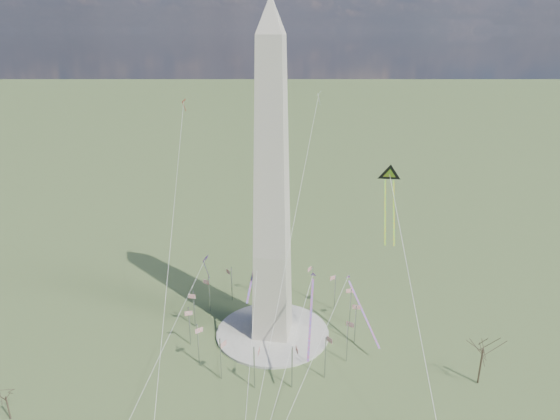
# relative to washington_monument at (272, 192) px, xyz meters

# --- Properties ---
(ground) EXTENTS (2000.00, 2000.00, 0.00)m
(ground) POSITION_rel_washington_monument_xyz_m (0.00, 0.00, -47.95)
(ground) COLOR #40572B
(ground) RESTS_ON ground
(plaza) EXTENTS (36.00, 36.00, 0.80)m
(plaza) POSITION_rel_washington_monument_xyz_m (0.00, 0.00, -47.55)
(plaza) COLOR beige
(plaza) RESTS_ON ground
(washington_monument) EXTENTS (15.56, 15.56, 100.00)m
(washington_monument) POSITION_rel_washington_monument_xyz_m (0.00, 0.00, 0.00)
(washington_monument) COLOR beige
(washington_monument) RESTS_ON plaza
(flagpole_ring) EXTENTS (54.40, 54.40, 13.00)m
(flagpole_ring) POSITION_rel_washington_monument_xyz_m (-0.00, -0.00, -40.68)
(flagpole_ring) COLOR #B1B2B7
(flagpole_ring) RESTS_ON ground
(tree_near) EXTENTS (9.47, 9.47, 16.57)m
(tree_near) POSITION_rel_washington_monument_xyz_m (60.34, -13.31, -36.14)
(tree_near) COLOR #47352B
(tree_near) RESTS_ON ground
(tree_far) EXTENTS (5.79, 5.79, 10.14)m
(tree_far) POSITION_rel_washington_monument_xyz_m (-57.77, -48.08, -40.73)
(tree_far) COLOR #47352B
(tree_far) RESTS_ON ground
(kite_delta_black) EXTENTS (7.84, 21.14, 17.64)m
(kite_delta_black) POSITION_rel_washington_monument_xyz_m (33.22, 6.49, 3.86)
(kite_delta_black) COLOR black
(kite_delta_black) RESTS_ON ground
(kite_diamond_purple) EXTENTS (1.65, 2.92, 9.17)m
(kite_diamond_purple) POSITION_rel_washington_monument_xyz_m (-23.79, 7.51, -27.75)
(kite_diamond_purple) COLOR #421972
(kite_diamond_purple) RESTS_ON ground
(kite_streamer_left) EXTENTS (2.67, 21.44, 14.71)m
(kite_streamer_left) POSITION_rel_washington_monument_xyz_m (14.03, -16.77, -25.77)
(kite_streamer_left) COLOR red
(kite_streamer_left) RESTS_ON ground
(kite_streamer_mid) EXTENTS (1.77, 18.96, 13.03)m
(kite_streamer_mid) POSITION_rel_washington_monument_xyz_m (-5.55, 0.73, -23.49)
(kite_streamer_mid) COLOR red
(kite_streamer_mid) RESTS_ON ground
(kite_streamer_right) EXTENTS (11.95, 18.64, 14.43)m
(kite_streamer_right) POSITION_rel_washington_monument_xyz_m (26.56, 3.30, -35.31)
(kite_streamer_right) COLOR red
(kite_streamer_right) RESTS_ON ground
(kite_small_red) EXTENTS (1.38, 2.09, 4.52)m
(kite_small_red) POSITION_rel_washington_monument_xyz_m (-38.36, 35.11, 19.95)
(kite_small_red) COLOR red
(kite_small_red) RESTS_ON ground
(kite_small_white) EXTENTS (1.51, 2.28, 4.91)m
(kite_small_white) POSITION_rel_washington_monument_xyz_m (7.80, 51.28, 21.70)
(kite_small_white) COLOR white
(kite_small_white) RESTS_ON ground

